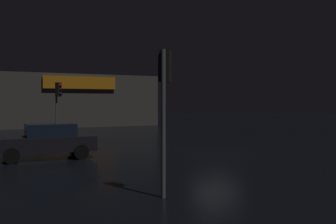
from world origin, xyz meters
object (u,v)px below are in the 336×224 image
traffic_signal_opposite (58,98)px  traffic_signal_cross_left (165,89)px  store_building (73,101)px  car_near (46,141)px

traffic_signal_opposite → traffic_signal_cross_left: (0.57, -14.76, 0.11)m
store_building → traffic_signal_opposite: 19.42m
traffic_signal_opposite → traffic_signal_cross_left: 14.78m
car_near → traffic_signal_cross_left: bearing=-76.8°
store_building → car_near: bearing=-103.8°
traffic_signal_cross_left → car_near: traffic_signal_cross_left is taller
traffic_signal_cross_left → car_near: 9.25m
traffic_signal_opposite → traffic_signal_cross_left: traffic_signal_cross_left is taller
traffic_signal_opposite → car_near: (-1.48, -6.01, -2.07)m
car_near → traffic_signal_opposite: bearing=76.1°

